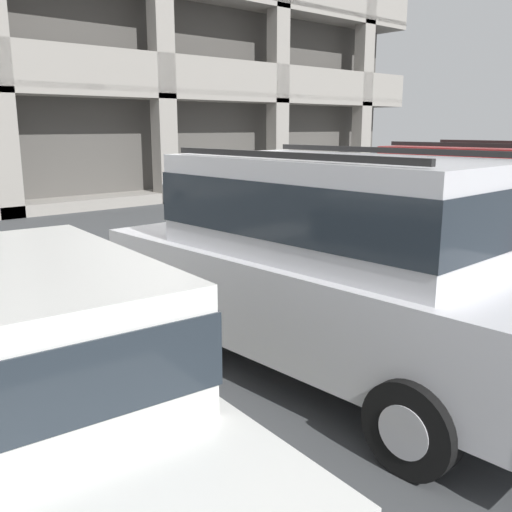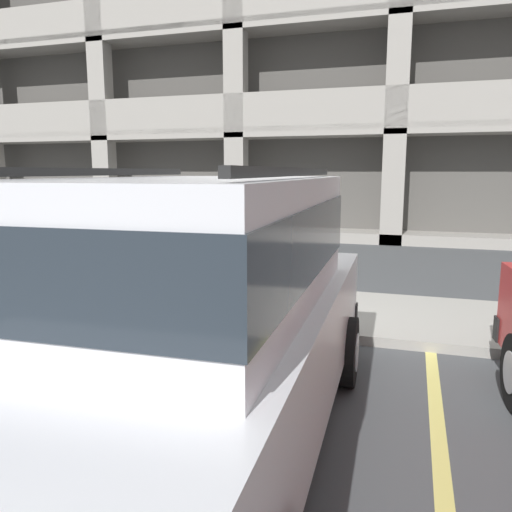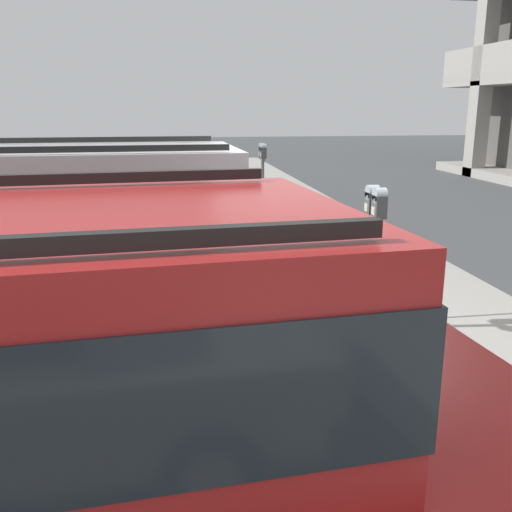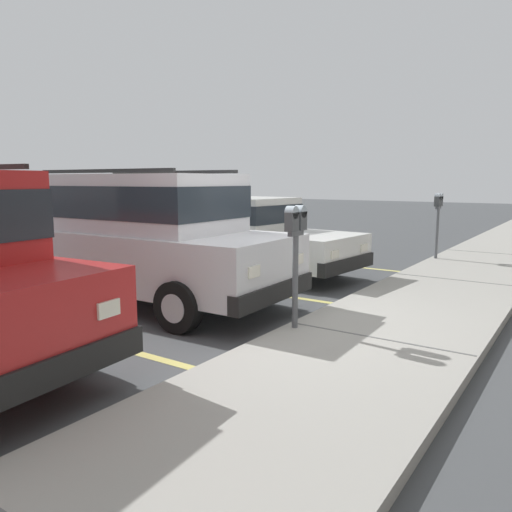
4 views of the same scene
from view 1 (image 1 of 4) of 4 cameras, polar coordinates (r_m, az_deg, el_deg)
The scene contains 6 objects.
ground_plane at distance 7.29m, azimuth -7.06°, elevation -5.46°, with size 80.00×80.00×0.10m.
sidewalk at distance 8.33m, azimuth -12.16°, elevation -2.54°, with size 40.00×2.20×0.12m.
parking_stall_lines at distance 7.35m, azimuth 9.87°, elevation -4.97°, with size 13.15×4.80×0.01m.
silver_suv at distance 5.18m, azimuth 7.62°, elevation 0.01°, with size 2.12×4.83×2.03m.
dark_hatchback at distance 8.01m, azimuth 23.59°, elevation 3.59°, with size 2.29×4.92×2.03m.
parking_meter_near at distance 7.37m, azimuth -7.89°, elevation 4.82°, with size 0.35×0.12×1.47m.
Camera 1 is at (-3.87, -5.75, 2.23)m, focal length 40.00 mm.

